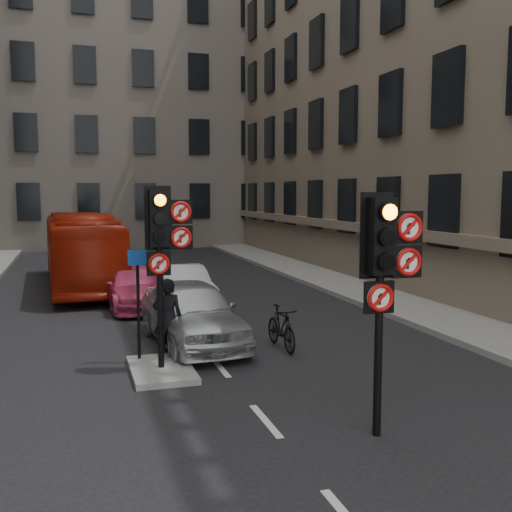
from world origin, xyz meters
TOP-DOWN VIEW (x-y plane):
  - ground at (0.00, 0.00)m, footprint 120.00×120.00m
  - pavement_right at (7.20, 12.00)m, footprint 3.00×50.00m
  - centre_island at (-1.20, 5.00)m, footprint 1.20×2.00m
  - building_far at (0.00, 38.00)m, footprint 30.00×14.00m
  - signal_near at (1.49, 0.99)m, footprint 0.91×0.40m
  - signal_far at (-1.11, 4.99)m, footprint 0.91×0.40m
  - car_silver at (-0.18, 7.00)m, footprint 2.17×4.61m
  - car_white at (0.39, 11.43)m, footprint 1.57×4.02m
  - car_pink at (-1.03, 12.07)m, footprint 2.03×4.38m
  - bus_red at (-2.50, 16.71)m, footprint 2.78×10.04m
  - motorcycle at (1.68, 6.00)m, footprint 0.52×1.68m
  - motorcyclist at (-0.91, 6.00)m, footprint 0.70×0.53m
  - info_sign at (-1.55, 5.73)m, footprint 0.39×0.14m

SIDE VIEW (x-z plane):
  - ground at x=0.00m, z-range 0.00..0.00m
  - centre_island at x=-1.20m, z-range 0.00..0.12m
  - pavement_right at x=7.20m, z-range 0.00..0.16m
  - motorcycle at x=1.68m, z-range 0.00..1.00m
  - car_pink at x=-1.03m, z-range 0.00..1.24m
  - car_white at x=0.39m, z-range 0.00..1.30m
  - car_silver at x=-0.18m, z-range 0.00..1.53m
  - motorcyclist at x=-0.91m, z-range 0.00..1.75m
  - bus_red at x=-2.50m, z-range 0.00..2.77m
  - info_sign at x=-1.55m, z-range 0.45..2.73m
  - signal_near at x=1.49m, z-range 0.79..4.37m
  - signal_far at x=-1.11m, z-range 0.91..4.49m
  - building_far at x=0.00m, z-range 0.00..20.00m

